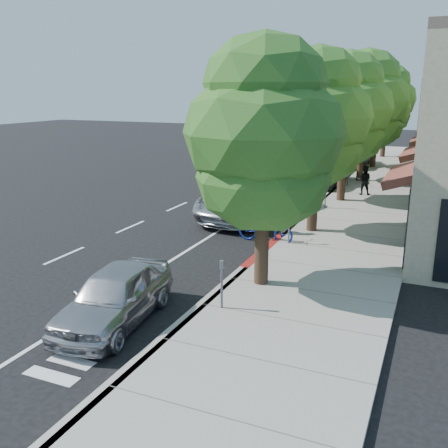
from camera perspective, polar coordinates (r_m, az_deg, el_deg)
The scene contains 18 objects.
ground at distance 16.53m, azimuth 3.57°, elevation -4.33°, with size 120.00×120.00×0.00m, color black.
sidewalk at distance 23.50m, azimuth 15.60°, elevation 1.24°, with size 4.60×56.00×0.15m, color gray.
curb at distance 23.90m, azimuth 10.14°, elevation 1.80°, with size 0.30×56.00×0.15m, color #9E998E.
curb_red_segment at distance 17.40m, azimuth 4.70°, elevation -3.08°, with size 0.32×4.00×0.15m, color maroon.
street_tree_0 at distance 13.45m, azimuth 4.58°, elevation 9.90°, with size 4.37×4.37×6.98m.
street_tree_1 at distance 19.20m, azimuth 10.55°, elevation 11.65°, with size 4.18×4.18×7.09m.
street_tree_2 at distance 25.07m, azimuth 13.77°, elevation 12.49°, with size 4.51×4.51×7.33m.
street_tree_3 at distance 30.99m, azimuth 15.79°, elevation 13.20°, with size 5.16×5.16×7.81m.
street_tree_4 at distance 36.95m, azimuth 17.08°, elevation 12.46°, with size 4.60×4.60×6.89m.
street_tree_5 at distance 42.90m, azimuth 18.11°, elevation 13.26°, with size 4.60×4.60×7.47m.
cyclist at distance 19.22m, azimuth 4.71°, elevation 1.10°, with size 0.62×0.41×1.71m, color silver.
bicycle at distance 18.46m, azimuth 4.76°, elevation -0.41°, with size 0.75×2.15×1.13m, color navy.
silver_suv at distance 21.99m, azimuth 3.12°, elevation 3.06°, with size 2.99×6.48×1.80m, color silver.
dark_sedan at distance 29.84m, azimuth 11.22°, elevation 5.93°, with size 1.82×5.21×1.72m, color black.
white_pickup at distance 35.68m, azimuth 11.27°, elevation 7.23°, with size 2.10×5.15×1.50m, color #BDBDBD.
dark_suv_far at distance 37.41m, azimuth 14.55°, elevation 7.64°, with size 2.14×5.32×1.81m, color black.
near_car_a at distance 12.42m, azimuth -12.37°, elevation -8.02°, with size 1.64×4.07×1.39m, color #B1B1B6.
pedestrian at distance 27.09m, azimuth 15.71°, elevation 4.85°, with size 0.74×0.58×1.53m, color black.
Camera 1 is at (5.24, -14.67, 5.52)m, focal length 40.00 mm.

